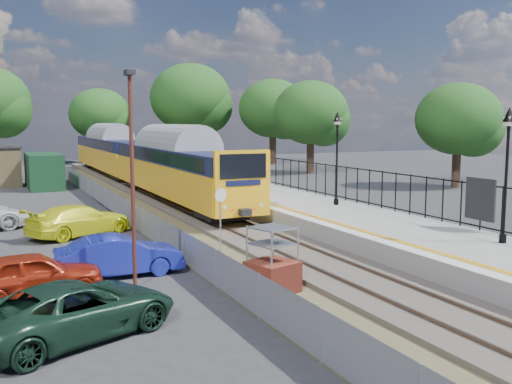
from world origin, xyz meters
TOP-DOWN VIEW (x-y plane):
  - ground at (0.00, 0.00)m, footprint 120.00×120.00m
  - track_bed at (-0.47, 9.67)m, footprint 5.90×80.00m
  - platform at (4.20, 8.00)m, footprint 5.00×70.00m
  - platform_edge at (2.14, 8.00)m, footprint 0.90×70.00m
  - victorian_lamp_south at (5.50, -4.00)m, footprint 0.44×0.44m
  - victorian_lamp_north at (5.30, 6.00)m, footprint 0.44×0.44m
  - palisade_fence at (6.55, 2.24)m, footprint 0.12×26.00m
  - wire_fence at (-4.20, 12.00)m, footprint 0.06×52.00m
  - tree_line at (1.40, 42.00)m, footprint 56.80×43.80m
  - train at (0.00, 25.94)m, footprint 2.82×40.83m
  - brick_plinth at (-2.90, -3.18)m, footprint 1.55×1.55m
  - speed_sign at (-2.50, 1.90)m, footprint 0.50×0.17m
  - carpark_lamp at (-6.42, -0.95)m, footprint 0.25×0.50m
  - car_green at (-8.56, -4.28)m, footprint 5.29×3.87m
  - car_red at (-9.26, -0.51)m, footprint 4.00×1.95m
  - car_blue at (-6.54, 0.68)m, footprint 4.07×1.44m
  - car_yellow at (-6.74, 8.07)m, footprint 5.10×3.70m

SIDE VIEW (x-z plane):
  - ground at x=0.00m, z-range 0.00..0.00m
  - track_bed at x=-0.47m, z-range -0.05..0.24m
  - platform at x=4.20m, z-range 0.00..0.90m
  - wire_fence at x=-4.20m, z-range 0.00..1.20m
  - car_red at x=-9.26m, z-range 0.00..1.31m
  - car_green at x=-8.56m, z-range 0.00..1.34m
  - car_blue at x=-6.54m, z-range 0.00..1.34m
  - car_yellow at x=-6.74m, z-range 0.00..1.37m
  - platform_edge at x=2.14m, z-range 0.90..0.91m
  - brick_plinth at x=-2.90m, z-range -0.04..1.97m
  - speed_sign at x=-2.50m, z-range 0.43..2.99m
  - palisade_fence at x=6.55m, z-range 0.84..2.84m
  - train at x=0.00m, z-range 0.59..4.09m
  - carpark_lamp at x=-6.42m, z-range 0.49..6.99m
  - victorian_lamp_south at x=5.50m, z-range 2.00..6.60m
  - victorian_lamp_north at x=5.30m, z-range 2.00..6.60m
  - tree_line at x=1.40m, z-range 0.67..12.55m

